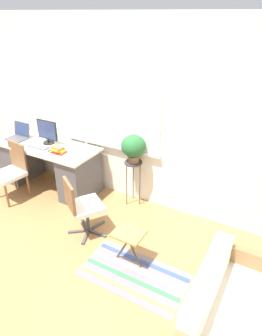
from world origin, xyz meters
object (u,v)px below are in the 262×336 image
Objects in this scene: folding_stool at (129,236)px; keyboard at (39,147)px; book_stack at (58,150)px; office_chair_swivel at (82,206)px; desk_lamp at (85,130)px; potted_plant at (133,147)px; desk_chair_wooden at (11,170)px; monitor at (47,132)px; couch_loveseat at (235,324)px; mouse at (49,150)px; laptop at (19,135)px; plant_stand at (133,167)px.

keyboard is at bearing 160.45° from folding_stool.
folding_stool is at bearing -23.98° from book_stack.
office_chair_swivel is 0.82m from folding_stool.
desk_lamp reaches higher than potted_plant.
desk_chair_wooden is 1.55m from office_chair_swivel.
desk_chair_wooden is 2.37m from folding_stool.
monitor is 2.35m from folding_stool.
couch_loveseat is (2.60, -1.36, -0.85)m from desk_lamp.
mouse is 1.34m from potted_plant.
couch_loveseat is 2.73× the size of folding_stool.
laptop reaches higher than desk_chair_wooden.
book_stack reaches higher than couch_loveseat.
potted_plant is 0.92× the size of folding_stool.
monitor is 0.47m from book_stack.
monitor is 0.48× the size of office_chair_swivel.
keyboard is 0.41m from book_stack.
laptop reaches higher than plant_stand.
folding_stool is at bearing -1.36° from desk_chair_wooden.
office_chair_swivel is at bearing -102.58° from potted_plant.
mouse is (0.82, -0.15, -0.04)m from laptop.
potted_plant reaches higher than keyboard.
mouse is 0.13× the size of desk_lamp.
book_stack is at bearing -27.72° from monitor.
folding_stool is at bearing -24.71° from monitor.
laptop is 1.41m from desk_lamp.
book_stack is 0.19× the size of couch_loveseat.
office_chair_swivel is at bearing 168.56° from folding_stool.
desk_lamp is at bearing -24.91° from office_chair_swivel.
couch_loveseat is at bearing -17.83° from laptop.
couch_loveseat is at bearing -4.66° from desk_chair_wooden.
mouse is 0.08× the size of office_chair_swivel.
desk_chair_wooden is at bearing -143.95° from mouse.
potted_plant reaches higher than laptop.
book_stack is (-0.39, -0.20, -0.32)m from desk_lamp.
desk_chair_wooden is (-0.27, -0.60, -0.49)m from monitor.
laptop is at bearing -172.45° from potted_plant.
desk_lamp is 1.38m from desk_chair_wooden.
desk_lamp is at bearing 3.57° from laptop.
laptop is 1.52× the size of book_stack.
laptop is at bearing -172.45° from plant_stand.
office_chair_swivel is at bearing -24.24° from keyboard.
folding_stool is (1.67, -0.74, -0.42)m from book_stack.
keyboard is 0.42× the size of office_chair_swivel.
potted_plant is at bearing 19.81° from book_stack.
keyboard is 1.56m from potted_plant.
monitor reaches higher than plant_stand.
desk_lamp is 0.54m from book_stack.
mouse reaches higher than folding_stool.
mouse is (0.24, -0.03, 0.01)m from keyboard.
desk_lamp is at bearing 14.56° from keyboard.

